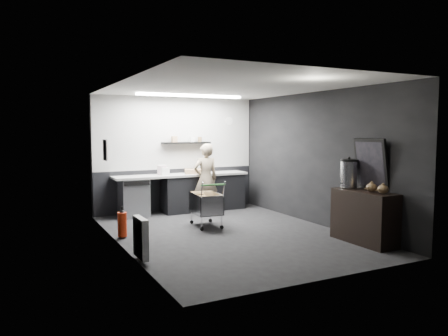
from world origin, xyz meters
name	(u,v)px	position (x,y,z in m)	size (l,w,h in m)	color
floor	(230,234)	(0.00, 0.00, 0.00)	(5.50, 5.50, 0.00)	black
ceiling	(230,87)	(0.00, 0.00, 2.70)	(5.50, 5.50, 0.00)	silver
wall_back	(177,154)	(0.00, 2.75, 1.35)	(5.50, 5.50, 0.00)	black
wall_front	(329,176)	(0.00, -2.75, 1.35)	(5.50, 5.50, 0.00)	black
wall_left	(121,166)	(-2.00, 0.00, 1.35)	(5.50, 5.50, 0.00)	black
wall_right	(317,158)	(2.00, 0.00, 1.35)	(5.50, 5.50, 0.00)	black
kitchen_wall_panel	(177,133)	(0.00, 2.73, 1.85)	(3.95, 0.02, 1.70)	#B2B1AD
dado_panel	(177,189)	(0.00, 2.73, 0.50)	(3.95, 0.02, 1.00)	black
floating_shelf	(186,143)	(0.20, 2.62, 1.62)	(1.20, 0.22, 0.04)	black
wall_clock	(229,121)	(1.40, 2.72, 2.15)	(0.20, 0.20, 0.03)	silver
poster	(105,150)	(-1.98, 1.30, 1.55)	(0.02, 0.30, 0.40)	white
poster_red_band	(105,146)	(-1.98, 1.30, 1.62)	(0.01, 0.22, 0.10)	red
radiator	(141,238)	(-1.94, -0.90, 0.35)	(0.10, 0.50, 0.60)	silver
ceiling_strip	(191,96)	(0.00, 1.85, 2.67)	(2.40, 0.20, 0.04)	white
prep_counter	(187,192)	(0.14, 2.42, 0.46)	(3.20, 0.61, 0.90)	black
person	(206,179)	(0.41, 1.97, 0.81)	(0.59, 0.39, 1.62)	#C2B59A
shopping_cart	(206,205)	(-0.12, 0.79, 0.43)	(0.56, 0.87, 0.90)	silver
sideboard	(363,210)	(1.77, -1.57, 0.57)	(0.51, 1.19, 1.79)	black
fire_extinguisher	(122,223)	(-1.85, 0.60, 0.26)	(0.16, 0.16, 0.54)	red
cardboard_box	(196,171)	(0.34, 2.37, 0.95)	(0.52, 0.39, 0.10)	#A07C55
pink_tub	(162,170)	(-0.48, 2.42, 1.01)	(0.22, 0.22, 0.22)	silver
white_container	(164,171)	(-0.45, 2.37, 0.99)	(0.20, 0.15, 0.18)	silver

